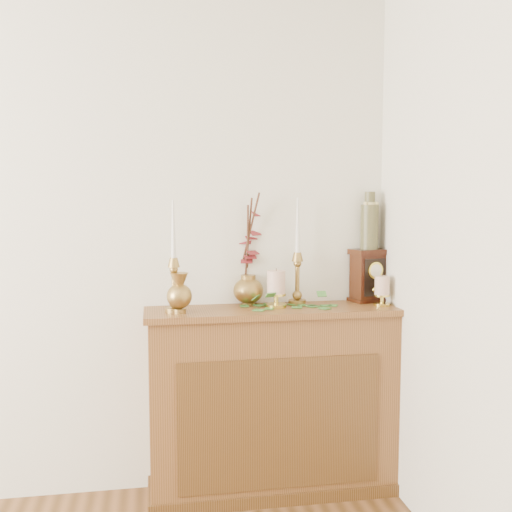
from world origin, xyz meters
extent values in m
cube|color=brown|center=(1.40, 2.10, 0.45)|extent=(1.20, 0.30, 0.90)
cube|color=brown|center=(1.40, 1.95, 0.41)|extent=(0.96, 0.01, 0.63)
cube|color=brown|center=(1.40, 2.10, 0.92)|extent=(1.24, 0.34, 0.03)
cube|color=brown|center=(1.40, 2.10, 0.03)|extent=(1.23, 0.33, 0.06)
cylinder|color=#A38641|center=(0.92, 2.07, 0.94)|extent=(0.09, 0.09, 0.02)
sphere|color=#A38641|center=(0.92, 2.07, 0.97)|extent=(0.05, 0.05, 0.05)
cylinder|color=#A38641|center=(0.92, 2.07, 1.05)|extent=(0.02, 0.02, 0.15)
sphere|color=#A38641|center=(0.92, 2.07, 1.13)|extent=(0.04, 0.04, 0.04)
cone|color=#A38641|center=(0.92, 2.07, 1.16)|extent=(0.06, 0.06, 0.04)
cone|color=silver|center=(0.92, 2.07, 1.32)|extent=(0.02, 0.02, 0.27)
cylinder|color=#A38641|center=(1.54, 2.18, 0.94)|extent=(0.09, 0.09, 0.02)
sphere|color=#A38641|center=(1.54, 2.18, 0.97)|extent=(0.05, 0.05, 0.05)
cylinder|color=#A38641|center=(1.54, 2.18, 1.05)|extent=(0.02, 0.02, 0.16)
sphere|color=#A38641|center=(1.54, 2.18, 1.14)|extent=(0.04, 0.04, 0.04)
cone|color=#A38641|center=(1.54, 2.18, 1.17)|extent=(0.06, 0.06, 0.04)
cone|color=silver|center=(1.54, 2.18, 1.32)|extent=(0.02, 0.02, 0.28)
cylinder|color=#A38641|center=(0.95, 2.04, 0.94)|extent=(0.06, 0.06, 0.02)
sphere|color=#A38641|center=(0.95, 2.04, 1.01)|extent=(0.12, 0.12, 0.12)
cone|color=#A38641|center=(0.95, 2.04, 1.09)|extent=(0.08, 0.08, 0.06)
cylinder|color=#A38641|center=(1.30, 2.21, 0.94)|extent=(0.06, 0.06, 0.01)
ellipsoid|color=#A38641|center=(1.30, 2.21, 1.00)|extent=(0.15, 0.15, 0.13)
cylinder|color=#A38641|center=(1.30, 2.21, 1.06)|extent=(0.07, 0.07, 0.03)
cylinder|color=#472819|center=(1.29, 2.22, 1.25)|extent=(0.02, 0.10, 0.36)
cylinder|color=#472819|center=(1.30, 2.22, 1.26)|extent=(0.03, 0.08, 0.40)
cylinder|color=#472819|center=(1.30, 2.22, 1.28)|extent=(0.09, 0.11, 0.42)
cylinder|color=gold|center=(1.42, 2.11, 0.94)|extent=(0.10, 0.10, 0.02)
cylinder|color=gold|center=(1.42, 2.11, 0.97)|extent=(0.02, 0.02, 0.04)
cylinder|color=gold|center=(1.42, 2.11, 0.99)|extent=(0.09, 0.09, 0.01)
cylinder|color=beige|center=(1.42, 2.11, 1.06)|extent=(0.09, 0.09, 0.11)
cylinder|color=#472819|center=(1.42, 2.11, 1.12)|extent=(0.00, 0.00, 0.01)
cylinder|color=gold|center=(1.94, 2.06, 0.94)|extent=(0.08, 0.08, 0.01)
cylinder|color=gold|center=(1.94, 2.06, 0.96)|extent=(0.02, 0.02, 0.04)
cylinder|color=gold|center=(1.94, 2.06, 0.98)|extent=(0.08, 0.08, 0.01)
cylinder|color=beige|center=(1.94, 2.06, 1.03)|extent=(0.07, 0.07, 0.09)
cylinder|color=#472819|center=(1.94, 2.06, 1.08)|extent=(0.00, 0.00, 0.01)
cube|color=#39742C|center=(1.41, 2.12, 0.93)|extent=(0.05, 0.06, 0.00)
cube|color=#39742C|center=(1.66, 2.06, 0.93)|extent=(0.06, 0.06, 0.00)
cube|color=#39742C|center=(1.26, 2.02, 0.93)|extent=(0.04, 0.05, 0.00)
cube|color=#39742C|center=(1.38, 2.05, 0.93)|extent=(0.06, 0.07, 0.00)
cube|color=#39742C|center=(1.34, 2.03, 0.93)|extent=(0.04, 0.05, 0.00)
cube|color=#39742C|center=(1.41, 2.09, 0.93)|extent=(0.06, 0.06, 0.00)
cube|color=#39742C|center=(1.55, 2.13, 0.93)|extent=(0.06, 0.06, 0.00)
cube|color=#39742C|center=(1.26, 2.03, 0.93)|extent=(0.06, 0.06, 0.00)
cube|color=#39742C|center=(1.54, 2.14, 0.93)|extent=(0.06, 0.06, 0.00)
cube|color=#39742C|center=(1.45, 2.10, 0.93)|extent=(0.06, 0.06, 0.00)
cube|color=#39742C|center=(1.35, 2.15, 0.93)|extent=(0.05, 0.06, 0.00)
cube|color=#39742C|center=(1.31, 2.18, 0.93)|extent=(0.06, 0.05, 0.00)
cube|color=#39742C|center=(1.32, 2.02, 0.93)|extent=(0.05, 0.06, 0.00)
cube|color=#39742C|center=(1.27, 2.07, 0.93)|extent=(0.07, 0.07, 0.00)
cube|color=#39742C|center=(1.62, 2.18, 0.93)|extent=(0.05, 0.06, 0.00)
cube|color=#39742C|center=(1.32, 2.11, 0.98)|extent=(0.05, 0.05, 0.03)
cube|color=#39742C|center=(1.38, 2.05, 1.00)|extent=(0.05, 0.05, 0.03)
cube|color=#39742C|center=(1.64, 2.10, 0.99)|extent=(0.05, 0.05, 0.03)
cube|color=#35170A|center=(1.92, 2.20, 0.94)|extent=(0.21, 0.17, 0.02)
cube|color=#35170A|center=(1.92, 2.20, 1.06)|extent=(0.18, 0.15, 0.23)
cube|color=#35170A|center=(1.92, 2.20, 1.19)|extent=(0.21, 0.17, 0.03)
cube|color=black|center=(1.93, 2.15, 1.06)|extent=(0.12, 0.04, 0.19)
cylinder|color=yellow|center=(1.94, 2.14, 1.10)|extent=(0.09, 0.03, 0.09)
cylinder|color=silver|center=(1.94, 2.14, 1.10)|extent=(0.06, 0.02, 0.06)
sphere|color=yellow|center=(1.93, 2.15, 1.00)|extent=(0.03, 0.03, 0.03)
cylinder|color=#1A3427|center=(1.92, 2.20, 1.31)|extent=(0.09, 0.09, 0.23)
cylinder|color=#1A3427|center=(1.92, 2.20, 1.45)|extent=(0.05, 0.05, 0.08)
cylinder|color=#CBBB75|center=(1.92, 2.20, 1.43)|extent=(0.06, 0.06, 0.02)
camera|label=1|loc=(0.83, -0.71, 1.46)|focal=42.00mm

